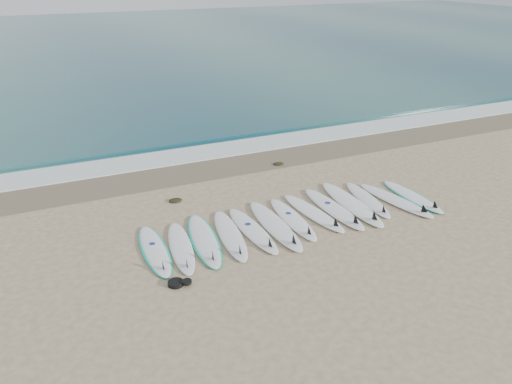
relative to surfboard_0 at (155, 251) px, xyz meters
name	(u,v)px	position (x,y,z in m)	size (l,w,h in m)	color
ground	(294,221)	(3.51, 0.06, -0.04)	(120.00, 120.00, 0.00)	tan
ocean	(99,44)	(3.51, 32.56, -0.03)	(120.00, 55.00, 0.03)	#21555A
wet_sand_band	(233,165)	(3.51, 4.16, -0.04)	(120.00, 1.80, 0.01)	brown
foam_band	(217,151)	(3.51, 5.56, -0.02)	(120.00, 1.40, 0.04)	silver
wave_crest	(203,137)	(3.51, 7.06, 0.01)	(120.00, 1.00, 0.10)	#21555A
surfboard_0	(155,251)	(0.00, 0.00, 0.00)	(0.63, 2.38, 0.30)	white
surfboard_1	(181,248)	(0.56, -0.15, 0.01)	(0.82, 2.41, 0.30)	white
surfboard_2	(204,240)	(1.15, -0.02, 0.00)	(0.94, 2.64, 0.33)	white
surfboard_3	(231,236)	(1.77, -0.09, 0.01)	(0.85, 2.55, 0.32)	white
surfboard_4	(254,231)	(2.35, -0.09, 0.01)	(0.59, 2.50, 0.32)	white
surfboard_5	(276,226)	(2.94, -0.11, 0.02)	(0.64, 2.78, 0.35)	white
surfboard_6	(294,220)	(3.49, 0.02, 0.01)	(0.61, 2.45, 0.31)	white
surfboard_7	(315,213)	(4.13, 0.10, 0.01)	(0.79, 2.50, 0.31)	white
surfboard_8	(335,209)	(4.72, 0.09, 0.01)	(0.60, 2.67, 0.34)	white
surfboard_9	(353,204)	(5.30, 0.12, 0.02)	(0.73, 2.92, 0.37)	white
surfboard_10	(369,200)	(5.84, 0.18, 0.01)	(0.81, 2.38, 0.30)	white
surfboard_11	(397,201)	(6.51, -0.16, 0.01)	(0.94, 2.60, 0.33)	white
surfboard_12	(413,197)	(7.09, -0.12, 0.00)	(0.60, 2.33, 0.30)	white
seaweed_near	(175,200)	(1.13, 2.33, -0.01)	(0.36, 0.28, 0.07)	black
seaweed_far	(279,164)	(4.85, 3.59, -0.01)	(0.34, 0.27, 0.07)	black
leash_coil	(178,283)	(0.13, -1.40, 0.00)	(0.46, 0.36, 0.11)	black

